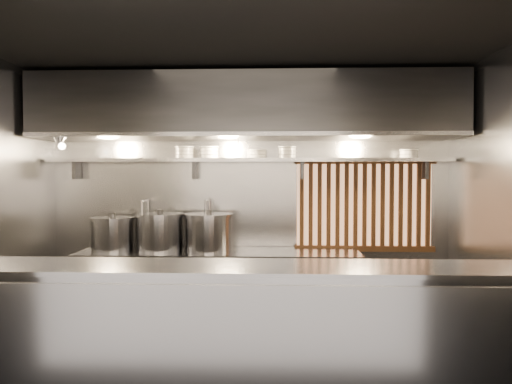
# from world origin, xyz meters

# --- Properties ---
(floor) EXTENTS (4.50, 4.50, 0.00)m
(floor) POSITION_xyz_m (0.00, 0.00, 0.00)
(floor) COLOR black
(floor) RESTS_ON ground
(ceiling) EXTENTS (4.50, 4.50, 0.00)m
(ceiling) POSITION_xyz_m (0.00, 0.00, 2.80)
(ceiling) COLOR black
(ceiling) RESTS_ON wall_back
(wall_back) EXTENTS (4.50, 0.00, 4.50)m
(wall_back) POSITION_xyz_m (0.00, 1.50, 1.40)
(wall_back) COLOR gray
(wall_back) RESTS_ON floor
(wall_right) EXTENTS (0.00, 3.00, 3.00)m
(wall_right) POSITION_xyz_m (2.25, 0.00, 1.40)
(wall_right) COLOR gray
(wall_right) RESTS_ON floor
(serving_counter) EXTENTS (4.50, 0.56, 1.13)m
(serving_counter) POSITION_xyz_m (0.00, -0.96, 0.57)
(serving_counter) COLOR #929297
(serving_counter) RESTS_ON floor
(cooking_bench) EXTENTS (3.00, 0.70, 0.90)m
(cooking_bench) POSITION_xyz_m (-0.30, 1.13, 0.45)
(cooking_bench) COLOR #929297
(cooking_bench) RESTS_ON floor
(bowl_shelf) EXTENTS (4.40, 0.34, 0.04)m
(bowl_shelf) POSITION_xyz_m (0.00, 1.32, 1.88)
(bowl_shelf) COLOR #929297
(bowl_shelf) RESTS_ON wall_back
(exhaust_hood) EXTENTS (4.40, 0.81, 0.65)m
(exhaust_hood) POSITION_xyz_m (0.00, 1.10, 2.42)
(exhaust_hood) COLOR #2D2D30
(exhaust_hood) RESTS_ON ceiling
(wood_screen) EXTENTS (1.56, 0.09, 1.04)m
(wood_screen) POSITION_xyz_m (1.30, 1.45, 1.38)
(wood_screen) COLOR #F0A56C
(wood_screen) RESTS_ON wall_back
(faucet_left) EXTENTS (0.04, 0.30, 0.50)m
(faucet_left) POSITION_xyz_m (-1.15, 1.37, 1.31)
(faucet_left) COLOR silver
(faucet_left) RESTS_ON wall_back
(faucet_right) EXTENTS (0.04, 0.30, 0.50)m
(faucet_right) POSITION_xyz_m (-0.45, 1.37, 1.31)
(faucet_right) COLOR silver
(faucet_right) RESTS_ON wall_back
(heat_lamp) EXTENTS (0.25, 0.35, 0.20)m
(heat_lamp) POSITION_xyz_m (-1.90, 0.85, 2.07)
(heat_lamp) COLOR #929297
(heat_lamp) RESTS_ON exhaust_hood
(pendant_bulb) EXTENTS (0.09, 0.09, 0.19)m
(pendant_bulb) POSITION_xyz_m (-0.10, 1.20, 1.96)
(pendant_bulb) COLOR #2D2D30
(pendant_bulb) RESTS_ON exhaust_hood
(stock_pot_left) EXTENTS (0.49, 0.49, 0.40)m
(stock_pot_left) POSITION_xyz_m (-1.46, 1.13, 1.08)
(stock_pot_left) COLOR #929297
(stock_pot_left) RESTS_ON cooking_bench
(stock_pot_mid) EXTENTS (0.69, 0.69, 0.44)m
(stock_pot_mid) POSITION_xyz_m (-0.94, 1.15, 1.10)
(stock_pot_mid) COLOR #929297
(stock_pot_mid) RESTS_ON cooking_bench
(stock_pot_right) EXTENTS (0.64, 0.64, 0.44)m
(stock_pot_right) POSITION_xyz_m (-0.41, 1.13, 1.10)
(stock_pot_right) COLOR #929297
(stock_pot_right) RESTS_ON cooking_bench
(bowl_stack_0) EXTENTS (0.21, 0.21, 0.13)m
(bowl_stack_0) POSITION_xyz_m (-0.70, 1.32, 1.97)
(bowl_stack_0) COLOR silver
(bowl_stack_0) RESTS_ON bowl_shelf
(bowl_stack_1) EXTENTS (0.21, 0.21, 0.13)m
(bowl_stack_1) POSITION_xyz_m (-0.43, 1.32, 1.97)
(bowl_stack_1) COLOR silver
(bowl_stack_1) RESTS_ON bowl_shelf
(bowl_stack_2) EXTENTS (0.23, 0.23, 0.09)m
(bowl_stack_2) POSITION_xyz_m (0.10, 1.32, 1.95)
(bowl_stack_2) COLOR silver
(bowl_stack_2) RESTS_ON bowl_shelf
(bowl_stack_3) EXTENTS (0.20, 0.20, 0.13)m
(bowl_stack_3) POSITION_xyz_m (0.43, 1.32, 1.97)
(bowl_stack_3) COLOR silver
(bowl_stack_3) RESTS_ON bowl_shelf
(bowl_stack_4) EXTENTS (0.21, 0.21, 0.09)m
(bowl_stack_4) POSITION_xyz_m (1.76, 1.32, 1.95)
(bowl_stack_4) COLOR silver
(bowl_stack_4) RESTS_ON bowl_shelf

